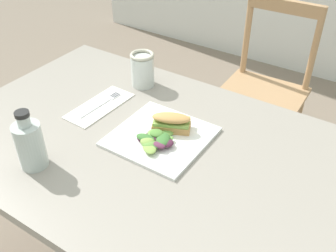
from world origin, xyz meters
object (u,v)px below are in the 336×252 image
object	(u,v)px
bottle_cold_brew	(31,147)
mason_jar_iced_tea	(143,71)
sandwich_half_front	(171,122)
dining_table	(155,177)
fork_on_napkin	(103,103)
plate_lunch	(161,137)
chair_wooden_far	(263,91)

from	to	relation	value
bottle_cold_brew	mason_jar_iced_tea	xyz separation A→B (m)	(-0.01, 0.52, -0.01)
bottle_cold_brew	mason_jar_iced_tea	world-z (taller)	bottle_cold_brew
sandwich_half_front	mason_jar_iced_tea	distance (m)	0.31
dining_table	fork_on_napkin	distance (m)	0.32
plate_lunch	fork_on_napkin	size ratio (longest dim) A/B	1.47
bottle_cold_brew	mason_jar_iced_tea	distance (m)	0.52
sandwich_half_front	fork_on_napkin	size ratio (longest dim) A/B	0.69
sandwich_half_front	mason_jar_iced_tea	xyz separation A→B (m)	(-0.24, 0.18, 0.02)
plate_lunch	fork_on_napkin	distance (m)	0.27
fork_on_napkin	mason_jar_iced_tea	xyz separation A→B (m)	(0.04, 0.18, 0.05)
bottle_cold_brew	plate_lunch	bearing A→B (deg)	52.39
fork_on_napkin	bottle_cold_brew	size ratio (longest dim) A/B	1.06
chair_wooden_far	plate_lunch	distance (m)	0.95
dining_table	sandwich_half_front	bearing A→B (deg)	86.25
chair_wooden_far	plate_lunch	xyz separation A→B (m)	(-0.00, -0.90, 0.30)
plate_lunch	dining_table	bearing A→B (deg)	-82.56
chair_wooden_far	sandwich_half_front	distance (m)	0.92
chair_wooden_far	mason_jar_iced_tea	xyz separation A→B (m)	(-0.24, -0.67, 0.35)
dining_table	fork_on_napkin	xyz separation A→B (m)	(-0.27, 0.09, 0.13)
bottle_cold_brew	chair_wooden_far	bearing A→B (deg)	79.19
fork_on_napkin	plate_lunch	bearing A→B (deg)	-9.78
fork_on_napkin	bottle_cold_brew	xyz separation A→B (m)	(0.04, -0.34, 0.06)
sandwich_half_front	fork_on_napkin	xyz separation A→B (m)	(-0.28, 0.00, -0.03)
sandwich_half_front	fork_on_napkin	distance (m)	0.28
mason_jar_iced_tea	chair_wooden_far	bearing A→B (deg)	70.72
mason_jar_iced_tea	fork_on_napkin	bearing A→B (deg)	-101.28
plate_lunch	mason_jar_iced_tea	distance (m)	0.33
dining_table	bottle_cold_brew	bearing A→B (deg)	-132.76
dining_table	plate_lunch	world-z (taller)	plate_lunch
chair_wooden_far	bottle_cold_brew	size ratio (longest dim) A/B	4.95
chair_wooden_far	bottle_cold_brew	distance (m)	1.26
chair_wooden_far	bottle_cold_brew	xyz separation A→B (m)	(-0.23, -1.19, 0.35)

